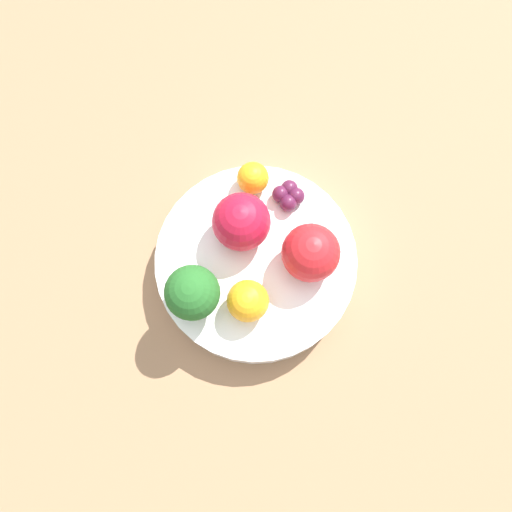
% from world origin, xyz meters
% --- Properties ---
extents(ground_plane, '(6.00, 6.00, 0.00)m').
position_xyz_m(ground_plane, '(0.00, 0.00, 0.00)').
color(ground_plane, gray).
extents(table_surface, '(1.20, 1.20, 0.02)m').
position_xyz_m(table_surface, '(0.00, 0.00, 0.01)').
color(table_surface, '#936D4C').
rests_on(table_surface, ground_plane).
extents(bowl, '(0.22, 0.22, 0.04)m').
position_xyz_m(bowl, '(0.00, 0.00, 0.04)').
color(bowl, white).
rests_on(bowl, table_surface).
extents(broccoli, '(0.06, 0.06, 0.07)m').
position_xyz_m(broccoli, '(0.06, 0.05, 0.10)').
color(broccoli, '#99C17A').
rests_on(broccoli, bowl).
extents(apple_red, '(0.06, 0.06, 0.06)m').
position_xyz_m(apple_red, '(-0.06, 0.00, 0.09)').
color(apple_red, red).
rests_on(apple_red, bowl).
extents(apple_green, '(0.06, 0.06, 0.06)m').
position_xyz_m(apple_green, '(0.02, -0.03, 0.09)').
color(apple_green, '#B7142D').
rests_on(apple_green, bowl).
extents(orange_front, '(0.04, 0.04, 0.04)m').
position_xyz_m(orange_front, '(0.01, 0.05, 0.08)').
color(orange_front, orange).
rests_on(orange_front, bowl).
extents(orange_back, '(0.04, 0.04, 0.04)m').
position_xyz_m(orange_back, '(0.01, -0.09, 0.08)').
color(orange_back, orange).
rests_on(orange_back, bowl).
extents(grape_cluster, '(0.04, 0.04, 0.02)m').
position_xyz_m(grape_cluster, '(-0.03, -0.07, 0.07)').
color(grape_cluster, '#511938').
rests_on(grape_cluster, bowl).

